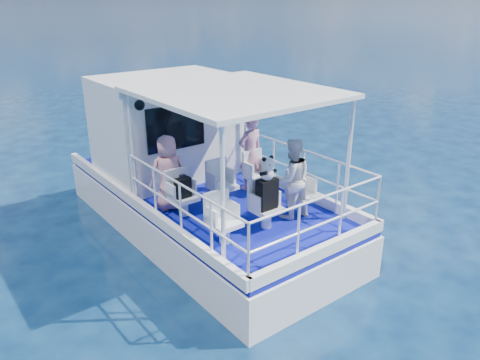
% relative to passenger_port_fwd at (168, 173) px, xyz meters
% --- Properties ---
extents(ground, '(2000.00, 2000.00, 0.00)m').
position_rel_passenger_port_fwd_xyz_m(ground, '(0.95, -0.61, -1.62)').
color(ground, '#071C38').
rests_on(ground, ground).
extents(hull, '(3.00, 7.00, 1.60)m').
position_rel_passenger_port_fwd_xyz_m(hull, '(0.95, 0.39, -1.62)').
color(hull, white).
rests_on(hull, ground).
extents(deck, '(2.90, 6.90, 0.10)m').
position_rel_passenger_port_fwd_xyz_m(deck, '(0.95, 0.39, -0.77)').
color(deck, '#090C7B').
rests_on(deck, hull).
extents(cabin, '(2.85, 2.00, 2.20)m').
position_rel_passenger_port_fwd_xyz_m(cabin, '(0.95, 1.69, 0.38)').
color(cabin, white).
rests_on(cabin, deck).
extents(canopy, '(3.00, 3.20, 0.08)m').
position_rel_passenger_port_fwd_xyz_m(canopy, '(0.95, -0.81, 1.52)').
color(canopy, white).
rests_on(canopy, cabin).
extents(canopy_posts, '(2.77, 2.97, 2.20)m').
position_rel_passenger_port_fwd_xyz_m(canopy_posts, '(0.95, -0.86, 0.38)').
color(canopy_posts, white).
rests_on(canopy_posts, deck).
extents(railings, '(2.84, 3.59, 1.00)m').
position_rel_passenger_port_fwd_xyz_m(railings, '(0.95, -1.19, -0.22)').
color(railings, white).
rests_on(railings, deck).
extents(seat_port_fwd, '(0.48, 0.46, 0.38)m').
position_rel_passenger_port_fwd_xyz_m(seat_port_fwd, '(0.05, -0.41, -0.53)').
color(seat_port_fwd, white).
rests_on(seat_port_fwd, deck).
extents(seat_center_fwd, '(0.48, 0.46, 0.38)m').
position_rel_passenger_port_fwd_xyz_m(seat_center_fwd, '(0.95, -0.41, -0.53)').
color(seat_center_fwd, white).
rests_on(seat_center_fwd, deck).
extents(seat_stbd_fwd, '(0.48, 0.46, 0.38)m').
position_rel_passenger_port_fwd_xyz_m(seat_stbd_fwd, '(1.85, -0.41, -0.53)').
color(seat_stbd_fwd, white).
rests_on(seat_stbd_fwd, deck).
extents(seat_port_aft, '(0.48, 0.46, 0.38)m').
position_rel_passenger_port_fwd_xyz_m(seat_port_aft, '(0.05, -1.71, -0.53)').
color(seat_port_aft, white).
rests_on(seat_port_aft, deck).
extents(seat_center_aft, '(0.48, 0.46, 0.38)m').
position_rel_passenger_port_fwd_xyz_m(seat_center_aft, '(0.95, -1.71, -0.53)').
color(seat_center_aft, white).
rests_on(seat_center_aft, deck).
extents(seat_stbd_aft, '(0.48, 0.46, 0.38)m').
position_rel_passenger_port_fwd_xyz_m(seat_stbd_aft, '(1.85, -1.71, -0.53)').
color(seat_stbd_aft, white).
rests_on(seat_stbd_aft, deck).
extents(passenger_port_fwd, '(0.60, 0.47, 1.44)m').
position_rel_passenger_port_fwd_xyz_m(passenger_port_fwd, '(0.00, 0.00, 0.00)').
color(passenger_port_fwd, pink).
rests_on(passenger_port_fwd, deck).
extents(passenger_stbd_fwd, '(0.57, 0.38, 1.57)m').
position_rel_passenger_port_fwd_xyz_m(passenger_stbd_fwd, '(1.84, -0.14, 0.07)').
color(passenger_stbd_fwd, '#CA839F').
rests_on(passenger_stbd_fwd, deck).
extents(passenger_stbd_aft, '(0.82, 0.70, 1.48)m').
position_rel_passenger_port_fwd_xyz_m(passenger_stbd_aft, '(1.58, -1.66, 0.02)').
color(passenger_stbd_aft, white).
rests_on(passenger_stbd_aft, deck).
extents(backpack_port, '(0.28, 0.16, 0.37)m').
position_rel_passenger_port_fwd_xyz_m(backpack_port, '(0.03, -0.46, -0.15)').
color(backpack_port, black).
rests_on(backpack_port, seat_port_fwd).
extents(backpack_center, '(0.36, 0.20, 0.54)m').
position_rel_passenger_port_fwd_xyz_m(backpack_center, '(0.92, -1.75, -0.07)').
color(backpack_center, black).
rests_on(backpack_center, seat_center_aft).
extents(compact_camera, '(0.11, 0.07, 0.07)m').
position_rel_passenger_port_fwd_xyz_m(compact_camera, '(0.03, -0.47, 0.07)').
color(compact_camera, black).
rests_on(compact_camera, backpack_port).
extents(panda, '(0.27, 0.22, 0.41)m').
position_rel_passenger_port_fwd_xyz_m(panda, '(0.91, -1.76, 0.40)').
color(panda, silver).
rests_on(panda, backpack_center).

